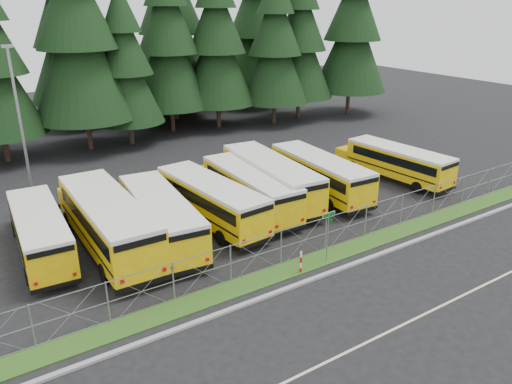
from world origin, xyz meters
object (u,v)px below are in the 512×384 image
bus_0 (40,233)px  striped_bollard (301,262)px  bus_3 (208,202)px  bus_2 (159,218)px  bus_east (395,163)px  bus_6 (317,175)px  light_standard (19,116)px  street_sign (328,226)px  bus_4 (248,190)px  bus_1 (107,223)px  bus_5 (268,180)px

bus_0 → striped_bollard: (10.47, -9.14, -0.70)m
bus_3 → bus_2: bearing=-174.2°
bus_0 → bus_east: bearing=-1.3°
bus_6 → light_standard: 20.65m
bus_6 → street_sign: size_ratio=3.77×
bus_0 → street_sign: 15.25m
bus_2 → bus_4: bus_2 is taller
bus_1 → striped_bollard: bus_1 is taller
bus_2 → bus_6: 12.12m
bus_5 → bus_2: bearing=-163.8°
bus_5 → street_sign: bearing=-99.3°
bus_5 → street_sign: (-2.24, -8.72, 0.55)m
bus_east → light_standard: bearing=147.7°
bus_1 → bus_3: 6.24m
bus_2 → bus_5: (8.57, 1.68, 0.08)m
bus_1 → bus_5: bearing=6.2°
bus_4 → light_standard: bearing=137.4°
light_standard → striped_bollard: bearing=-64.7°
bus_0 → bus_6: size_ratio=0.93×
bus_6 → bus_east: bearing=-4.3°
bus_2 → bus_3: size_ratio=1.01×
bus_6 → striped_bollard: 11.10m
bus_2 → bus_4: size_ratio=1.02×
bus_3 → striped_bollard: 8.00m
bus_2 → bus_6: (12.10, 0.77, -0.01)m
bus_2 → bus_5: bearing=17.2°
bus_1 → street_sign: 11.90m
bus_6 → bus_east: size_ratio=1.08×
bus_1 → bus_2: bus_1 is taller
bus_5 → light_standard: light_standard is taller
bus_0 → bus_3: bus_3 is taller
bus_2 → street_sign: street_sign is taller
bus_5 → bus_east: bearing=-5.1°
bus_2 → bus_4: bearing=15.2°
bus_4 → bus_0: bearing=178.1°
bus_east → striped_bollard: (-14.45, -7.07, -0.68)m
bus_3 → bus_4: bus_3 is taller
bus_3 → bus_6: 8.65m
bus_3 → striped_bollard: size_ratio=8.79×
bus_1 → bus_4: bus_1 is taller
bus_0 → bus_2: size_ratio=0.93×
bus_1 → bus_east: 21.71m
bus_6 → bus_3: bearing=-175.7°
bus_6 → bus_east: 6.88m
bus_5 → bus_4: bearing=-157.5°
bus_3 → bus_east: (15.46, -0.83, -0.10)m
bus_2 → light_standard: (-4.67, 12.11, 4.10)m
bus_5 → bus_east: bus_5 is taller
bus_1 → bus_4: 9.34m
bus_2 → street_sign: 9.49m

